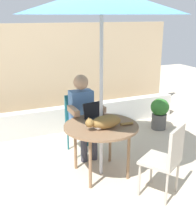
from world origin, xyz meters
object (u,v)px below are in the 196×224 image
object	(u,v)px
laptop	(95,114)
potted_plant_near_fence	(159,112)
patio_table	(101,130)
chair_empty	(167,156)
patio_umbrella	(102,1)
person_seated	(83,111)
cat	(105,122)
chair_occupied	(79,119)

from	to	relation	value
laptop	potted_plant_near_fence	size ratio (longest dim) A/B	0.57
patio_table	chair_empty	bearing A→B (deg)	-58.80
patio_table	patio_umbrella	bearing A→B (deg)	0.00
patio_umbrella	potted_plant_near_fence	size ratio (longest dim) A/B	4.03
chair_empty	person_seated	xyz separation A→B (m)	(-0.47, 1.43, 0.17)
person_seated	potted_plant_near_fence	size ratio (longest dim) A/B	2.11
chair_empty	cat	world-z (taller)	chair_empty
chair_empty	patio_umbrella	bearing A→B (deg)	121.20
chair_occupied	chair_empty	size ratio (longest dim) A/B	1.00
cat	potted_plant_near_fence	xyz separation A→B (m)	(1.70, 1.17, -0.47)
patio_table	person_seated	bearing A→B (deg)	90.00
patio_table	chair_occupied	world-z (taller)	chair_occupied
cat	potted_plant_near_fence	bearing A→B (deg)	34.62
chair_empty	laptop	xyz separation A→B (m)	(-0.44, 1.05, 0.24)
chair_occupied	laptop	size ratio (longest dim) A/B	2.70
chair_empty	potted_plant_near_fence	size ratio (longest dim) A/B	1.53
patio_umbrella	chair_empty	xyz separation A→B (m)	(0.47, -0.78, -1.68)
chair_occupied	patio_table	bearing A→B (deg)	-90.00
cat	person_seated	bearing A→B (deg)	89.37
patio_table	chair_empty	distance (m)	0.92
chair_occupied	laptop	world-z (taller)	laptop
patio_table	chair_empty	world-z (taller)	chair_empty
cat	patio_table	bearing A→B (deg)	85.90
patio_umbrella	potted_plant_near_fence	xyz separation A→B (m)	(1.69, 1.05, -1.89)
chair_empty	cat	distance (m)	0.86
patio_table	laptop	bearing A→B (deg)	82.68
patio_table	chair_occupied	bearing A→B (deg)	90.00
laptop	potted_plant_near_fence	xyz separation A→B (m)	(1.66, 0.79, -0.45)
laptop	cat	world-z (taller)	laptop
chair_occupied	potted_plant_near_fence	world-z (taller)	chair_occupied
laptop	cat	size ratio (longest dim) A/B	0.51
person_seated	cat	xyz separation A→B (m)	(-0.01, -0.77, 0.09)
potted_plant_near_fence	cat	bearing A→B (deg)	-145.38
patio_umbrella	cat	xyz separation A→B (m)	(-0.01, -0.12, -1.42)
patio_table	laptop	xyz separation A→B (m)	(0.03, 0.27, 0.12)
patio_table	patio_umbrella	world-z (taller)	patio_umbrella
chair_occupied	chair_empty	xyz separation A→B (m)	(0.47, -1.59, 0.00)
chair_empty	potted_plant_near_fence	xyz separation A→B (m)	(1.22, 1.84, -0.21)
patio_table	potted_plant_near_fence	world-z (taller)	patio_table
laptop	cat	bearing A→B (deg)	-96.33
cat	patio_umbrella	bearing A→B (deg)	85.90
patio_umbrella	laptop	distance (m)	1.47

